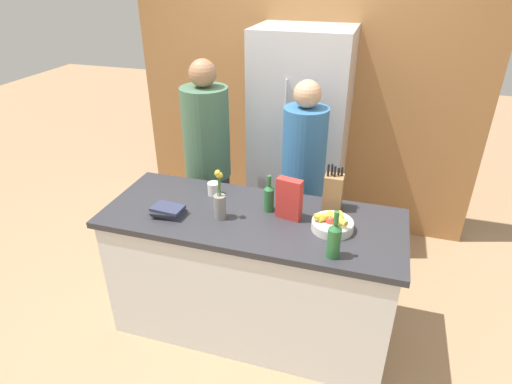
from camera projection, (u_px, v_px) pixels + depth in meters
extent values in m
plane|color=#A37F5B|center=(252.00, 322.00, 3.07)|extent=(14.00, 14.00, 0.00)
cube|color=silver|center=(252.00, 275.00, 2.87)|extent=(1.79, 0.70, 0.86)
cube|color=#2D2D33|center=(252.00, 219.00, 2.65)|extent=(1.87, 0.73, 0.04)
cube|color=#9E6B3D|center=(305.00, 88.00, 3.77)|extent=(3.07, 0.12, 2.60)
cube|color=#B7B7BC|center=(299.00, 142.00, 3.63)|extent=(0.77, 0.60, 1.86)
cylinder|color=#B7B7BC|center=(284.00, 145.00, 3.34)|extent=(0.02, 0.02, 1.02)
cylinder|color=silver|center=(332.00, 226.00, 2.50)|extent=(0.25, 0.25, 0.05)
torus|color=silver|center=(333.00, 222.00, 2.49)|extent=(0.25, 0.25, 0.02)
sphere|color=#99B233|center=(338.00, 221.00, 2.48)|extent=(0.08, 0.08, 0.08)
sphere|color=red|center=(331.00, 221.00, 2.48)|extent=(0.07, 0.07, 0.07)
cylinder|color=yellow|center=(330.00, 216.00, 2.50)|extent=(0.14, 0.13, 0.03)
cylinder|color=yellow|center=(328.00, 215.00, 2.49)|extent=(0.17, 0.10, 0.03)
cylinder|color=yellow|center=(337.00, 218.00, 2.44)|extent=(0.13, 0.12, 0.03)
cube|color=olive|center=(333.00, 192.00, 2.67)|extent=(0.12, 0.10, 0.23)
cylinder|color=black|center=(328.00, 171.00, 2.60)|extent=(0.01, 0.01, 0.09)
cylinder|color=black|center=(332.00, 170.00, 2.61)|extent=(0.01, 0.01, 0.08)
cylinder|color=black|center=(335.00, 172.00, 2.60)|extent=(0.01, 0.01, 0.08)
cylinder|color=black|center=(339.00, 172.00, 2.62)|extent=(0.01, 0.01, 0.06)
cylinder|color=black|center=(342.00, 172.00, 2.61)|extent=(0.01, 0.01, 0.07)
cylinder|color=gray|center=(220.00, 207.00, 2.59)|extent=(0.07, 0.07, 0.15)
cylinder|color=#477538|center=(220.00, 185.00, 2.52)|extent=(0.01, 0.02, 0.14)
sphere|color=gold|center=(220.00, 175.00, 2.48)|extent=(0.03, 0.03, 0.03)
cylinder|color=#477538|center=(220.00, 186.00, 2.53)|extent=(0.02, 0.02, 0.13)
sphere|color=gold|center=(221.00, 176.00, 2.50)|extent=(0.03, 0.03, 0.03)
cylinder|color=#477538|center=(219.00, 184.00, 2.52)|extent=(0.02, 0.02, 0.15)
sphere|color=gold|center=(218.00, 172.00, 2.49)|extent=(0.03, 0.03, 0.03)
cylinder|color=#477538|center=(218.00, 185.00, 2.52)|extent=(0.01, 0.02, 0.14)
sphere|color=gold|center=(217.00, 174.00, 2.49)|extent=(0.03, 0.03, 0.03)
cylinder|color=#477538|center=(218.00, 184.00, 2.51)|extent=(0.01, 0.01, 0.16)
sphere|color=gold|center=(218.00, 173.00, 2.47)|extent=(0.03, 0.03, 0.03)
cylinder|color=#477538|center=(219.00, 186.00, 2.52)|extent=(0.01, 0.01, 0.14)
sphere|color=gold|center=(218.00, 175.00, 2.48)|extent=(0.03, 0.03, 0.03)
cube|color=red|center=(289.00, 199.00, 2.56)|extent=(0.16, 0.09, 0.26)
cylinder|color=silver|center=(214.00, 189.00, 2.86)|extent=(0.08, 0.08, 0.09)
torus|color=silver|center=(212.00, 186.00, 2.90)|extent=(0.05, 0.05, 0.06)
cube|color=#2D334C|center=(169.00, 213.00, 2.65)|extent=(0.18, 0.12, 0.02)
cube|color=#232328|center=(168.00, 210.00, 2.64)|extent=(0.19, 0.16, 0.02)
cube|color=#2D334C|center=(168.00, 208.00, 2.63)|extent=(0.20, 0.14, 0.02)
cylinder|color=#286633|center=(334.00, 243.00, 2.24)|extent=(0.07, 0.07, 0.17)
cone|color=#286633|center=(335.00, 227.00, 2.19)|extent=(0.07, 0.07, 0.03)
cylinder|color=#286633|center=(336.00, 218.00, 2.17)|extent=(0.03, 0.03, 0.07)
cylinder|color=#286633|center=(269.00, 200.00, 2.67)|extent=(0.07, 0.07, 0.15)
cone|color=#286633|center=(269.00, 187.00, 2.62)|extent=(0.07, 0.07, 0.03)
cylinder|color=#286633|center=(269.00, 180.00, 2.60)|extent=(0.02, 0.02, 0.06)
cube|color=#383842|center=(211.00, 218.00, 3.55)|extent=(0.32, 0.27, 0.82)
cylinder|color=#42664C|center=(206.00, 133.00, 3.19)|extent=(0.35, 0.35, 0.68)
sphere|color=#996B4C|center=(203.00, 73.00, 2.98)|extent=(0.20, 0.20, 0.20)
cube|color=#383842|center=(299.00, 236.00, 3.36)|extent=(0.29, 0.26, 0.78)
cylinder|color=#2D6093|center=(304.00, 152.00, 3.02)|extent=(0.31, 0.31, 0.65)
sphere|color=tan|center=(307.00, 94.00, 2.82)|extent=(0.19, 0.19, 0.19)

